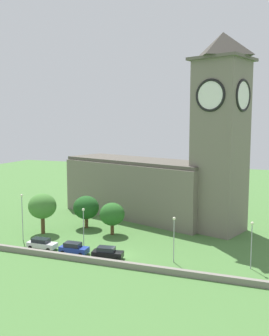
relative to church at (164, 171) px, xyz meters
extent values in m
plane|color=#477538|center=(-0.18, -7.55, -10.10)|extent=(200.00, 200.00, 0.00)
cube|color=slate|center=(-6.02, 2.11, -4.42)|extent=(35.23, 21.55, 11.36)
cube|color=#524C43|center=(-6.02, 2.11, 1.61)|extent=(34.94, 20.71, 0.70)
cube|color=slate|center=(11.64, -4.05, 5.13)|extent=(10.14, 10.14, 30.46)
cube|color=#5B554B|center=(11.64, -4.05, 20.61)|extent=(11.76, 11.76, 0.50)
pyramid|color=#403C35|center=(11.64, -4.05, 23.05)|extent=(10.64, 10.64, 4.38)
cylinder|color=white|center=(10.31, -7.86, 14.27)|extent=(4.85, 1.79, 5.09)
torus|color=black|center=(10.31, -7.86, 14.27)|extent=(5.39, 2.26, 5.55)
cylinder|color=white|center=(15.45, -5.38, 14.27)|extent=(1.79, 4.85, 5.09)
torus|color=black|center=(15.45, -5.38, 14.27)|extent=(2.26, 5.39, 5.55)
cube|color=gray|center=(-0.18, -26.57, -9.68)|extent=(57.04, 0.70, 0.84)
cube|color=silver|center=(-12.85, -23.92, -9.40)|extent=(4.80, 1.77, 0.78)
cube|color=#1E232B|center=(-13.09, -23.92, -8.70)|extent=(2.69, 1.55, 0.62)
cylinder|color=black|center=(-11.23, -23.04, -9.79)|extent=(0.62, 0.32, 0.62)
cylinder|color=black|center=(-11.22, -24.77, -9.79)|extent=(0.62, 0.32, 0.62)
cylinder|color=black|center=(-14.49, -23.06, -9.79)|extent=(0.62, 0.32, 0.62)
cylinder|color=black|center=(-14.48, -24.80, -9.79)|extent=(0.62, 0.32, 0.62)
cube|color=#233D9E|center=(-6.96, -24.24, -9.36)|extent=(4.46, 1.84, 0.82)
cube|color=#1E232B|center=(-7.18, -24.25, -8.62)|extent=(2.51, 1.59, 0.65)
cylinder|color=black|center=(-5.48, -23.34, -9.77)|extent=(0.66, 0.33, 0.66)
cylinder|color=black|center=(-5.44, -25.08, -9.77)|extent=(0.66, 0.33, 0.66)
cylinder|color=black|center=(-8.49, -23.41, -9.77)|extent=(0.66, 0.33, 0.66)
cylinder|color=black|center=(-8.45, -25.15, -9.77)|extent=(0.66, 0.33, 0.66)
cube|color=black|center=(-1.38, -24.24, -9.37)|extent=(4.74, 2.33, 0.81)
cube|color=#1E232B|center=(-1.60, -24.27, -8.65)|extent=(2.73, 1.86, 0.64)
cylinder|color=black|center=(0.04, -23.17, -9.77)|extent=(0.68, 0.40, 0.65)
cylinder|color=black|center=(0.27, -24.90, -9.77)|extent=(0.68, 0.40, 0.65)
cylinder|color=black|center=(-3.02, -23.57, -9.77)|extent=(0.68, 0.40, 0.65)
cylinder|color=black|center=(-2.80, -25.30, -9.77)|extent=(0.68, 0.40, 0.65)
cylinder|color=#9EA0A5|center=(-18.52, -21.16, -6.35)|extent=(0.14, 0.14, 7.49)
sphere|color=#F4EFCC|center=(-18.52, -21.16, -2.39)|extent=(0.44, 0.44, 0.44)
cylinder|color=#9EA0A5|center=(-7.11, -20.84, -7.14)|extent=(0.14, 0.14, 5.92)
sphere|color=#F4EFCC|center=(-7.11, -20.84, -3.95)|extent=(0.44, 0.44, 0.44)
cylinder|color=#9EA0A5|center=(8.02, -22.12, -7.02)|extent=(0.14, 0.14, 6.16)
sphere|color=#F4EFCC|center=(8.02, -22.12, -3.71)|extent=(0.44, 0.44, 0.44)
cylinder|color=#9EA0A5|center=(18.53, -20.84, -7.02)|extent=(0.14, 0.14, 6.15)
sphere|color=#F4EFCC|center=(18.53, -20.84, -3.73)|extent=(0.44, 0.44, 0.44)
cylinder|color=brown|center=(-17.56, -16.64, -8.52)|extent=(0.70, 0.70, 3.15)
ellipsoid|color=#427A33|center=(-17.56, -16.64, -5.08)|extent=(4.98, 4.98, 4.48)
cylinder|color=brown|center=(-12.01, -10.56, -9.05)|extent=(0.68, 0.68, 2.09)
ellipsoid|color=#1E511E|center=(-12.01, -10.56, -6.19)|extent=(4.85, 4.85, 4.36)
cylinder|color=brown|center=(-5.65, -12.88, -9.08)|extent=(0.63, 0.63, 2.03)
ellipsoid|color=#286023|center=(-5.65, -12.88, -6.39)|extent=(4.47, 4.47, 4.03)
camera|label=1|loc=(21.33, -73.76, 10.01)|focal=41.13mm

